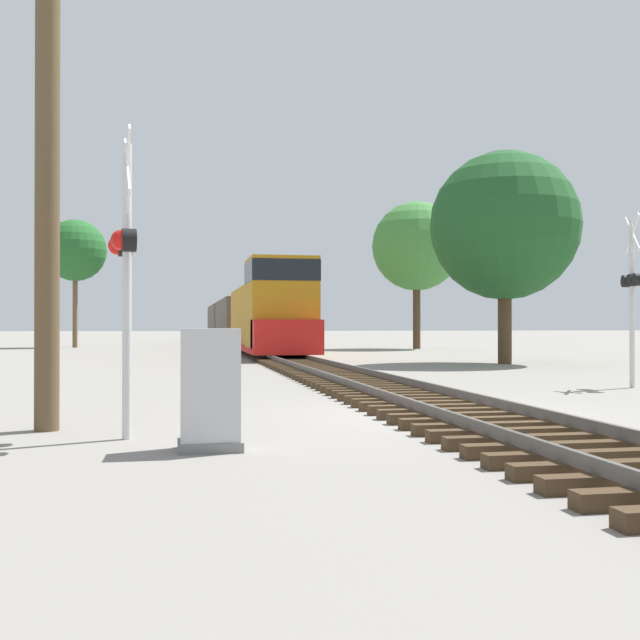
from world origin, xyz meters
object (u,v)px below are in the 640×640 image
tree_far_right (505,226)px  crossing_signal_far (633,286)px  crossing_signal_near (125,258)px  utility_pole (48,78)px  relay_cabinet (210,390)px  tree_deep_background (75,251)px  tree_mid_background (417,247)px  freight_train (242,321)px

tree_far_right → crossing_signal_far: bearing=-99.3°
crossing_signal_near → utility_pole: 3.08m
crossing_signal_far → relay_cabinet: size_ratio=2.85×
crossing_signal_far → tree_deep_background: 41.41m
crossing_signal_far → utility_pole: utility_pole is taller
relay_cabinet → tree_mid_background: size_ratio=0.15×
tree_far_right → tree_mid_background: size_ratio=0.88×
freight_train → tree_deep_background: tree_deep_background is taller
crossing_signal_near → relay_cabinet: (1.07, -1.08, -1.68)m
crossing_signal_near → tree_far_right: 22.00m
utility_pole → tree_far_right: bearing=48.2°
crossing_signal_far → tree_deep_background: size_ratio=0.48×
utility_pole → freight_train: bearing=81.3°
crossing_signal_far → tree_mid_background: bearing=4.0°
utility_pole → tree_far_right: (14.49, 16.18, 0.36)m
crossing_signal_far → tree_deep_background: (-17.69, 37.21, 4.18)m
freight_train → tree_far_right: bearing=-71.8°
tree_far_right → tree_deep_background: tree_deep_background is taller
crossing_signal_near → relay_cabinet: crossing_signal_near is taller
freight_train → relay_cabinet: 43.41m
relay_cabinet → tree_far_right: tree_far_right is taller
freight_train → crossing_signal_near: size_ratio=11.66×
relay_cabinet → tree_mid_background: bearing=68.2°
crossing_signal_near → freight_train: bearing=165.4°
relay_cabinet → freight_train: bearing=84.6°
utility_pole → tree_far_right: 21.72m
relay_cabinet → tree_deep_background: 45.35m
freight_train → utility_pole: size_ratio=4.80×
freight_train → tree_mid_background: bearing=-29.3°
tree_mid_background → tree_far_right: bearing=-97.9°
crossing_signal_far → tree_deep_background: bearing=37.8°
tree_far_right → tree_mid_background: 19.05m
tree_mid_background → freight_train: bearing=150.7°
relay_cabinet → tree_mid_background: 40.45m
freight_train → crossing_signal_near: 42.44m
freight_train → relay_cabinet: freight_train is taller
crossing_signal_near → tree_deep_background: (-6.18, 43.30, 4.24)m
tree_mid_background → relay_cabinet: bearing=-111.8°
crossing_signal_near → tree_mid_background: bearing=148.5°
utility_pole → tree_mid_background: utility_pole is taller
tree_mid_background → tree_deep_background: tree_mid_background is taller
relay_cabinet → crossing_signal_near: bearing=134.8°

